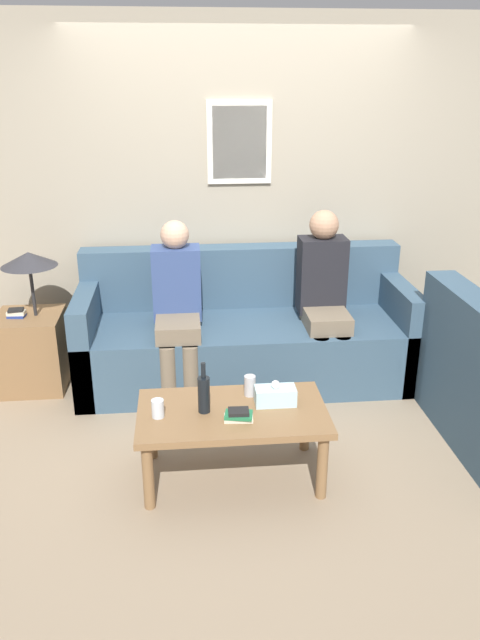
% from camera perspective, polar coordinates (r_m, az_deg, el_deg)
% --- Properties ---
extents(ground_plane, '(16.00, 16.00, 0.00)m').
position_cam_1_polar(ground_plane, '(4.38, 1.17, -8.14)').
color(ground_plane, gray).
extents(wall_back, '(9.00, 0.08, 2.60)m').
position_cam_1_polar(wall_back, '(4.89, -0.10, 11.33)').
color(wall_back, '#9E937F').
rests_on(wall_back, ground_plane).
extents(couch_main, '(2.44, 0.90, 0.95)m').
position_cam_1_polar(couch_main, '(4.72, 0.45, -1.45)').
color(couch_main, '#385166').
rests_on(couch_main, ground_plane).
extents(coffee_table, '(1.05, 0.60, 0.43)m').
position_cam_1_polar(coffee_table, '(3.53, -0.70, -9.09)').
color(coffee_table, olive).
rests_on(coffee_table, ground_plane).
extents(side_table_with_lamp, '(0.48, 0.47, 1.03)m').
position_cam_1_polar(side_table_with_lamp, '(4.79, -18.49, -1.86)').
color(side_table_with_lamp, olive).
rests_on(side_table_with_lamp, ground_plane).
extents(wine_bottle, '(0.07, 0.07, 0.30)m').
position_cam_1_polar(wine_bottle, '(3.44, -3.32, -6.72)').
color(wine_bottle, black).
rests_on(wine_bottle, coffee_table).
extents(drinking_glass, '(0.07, 0.07, 0.10)m').
position_cam_1_polar(drinking_glass, '(3.44, -7.52, -8.02)').
color(drinking_glass, silver).
rests_on(drinking_glass, coffee_table).
extents(book_stack, '(0.16, 0.12, 0.06)m').
position_cam_1_polar(book_stack, '(3.40, -0.13, -8.70)').
color(book_stack, beige).
rests_on(book_stack, coffee_table).
extents(soda_can, '(0.07, 0.07, 0.12)m').
position_cam_1_polar(soda_can, '(3.62, 0.91, -6.02)').
color(soda_can, '#BCBCC1').
rests_on(soda_can, coffee_table).
extents(tissue_box, '(0.23, 0.12, 0.15)m').
position_cam_1_polar(tissue_box, '(3.54, 3.24, -6.88)').
color(tissue_box, silver).
rests_on(tissue_box, coffee_table).
extents(person_left, '(0.34, 0.58, 1.24)m').
position_cam_1_polar(person_left, '(4.40, -5.76, 1.61)').
color(person_left, '#756651').
rests_on(person_left, ground_plane).
extents(person_right, '(0.34, 0.57, 1.28)m').
position_cam_1_polar(person_right, '(4.55, 7.69, 2.54)').
color(person_right, '#756651').
rests_on(person_right, ground_plane).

